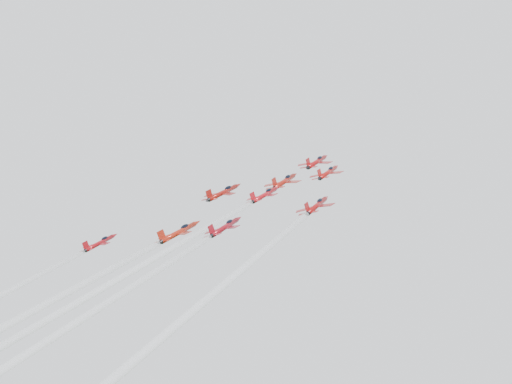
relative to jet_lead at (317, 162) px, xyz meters
The scene contains 7 objects.
jet_lead is the anchor object (origin of this frame).
jet_row2_left 27.34m from the jet_lead, 137.52° to the right, with size 10.53×13.61×8.14m.
jet_row2_center 18.15m from the jet_lead, 91.79° to the right, with size 10.39×13.43×8.03m.
jet_row2_right 19.32m from the jet_lead, 52.25° to the right, with size 9.16×11.84×7.08m.
jet_center 72.80m from the jet_lead, 89.93° to the right, with size 8.96×85.96×47.37m.
jet_rear_right 95.12m from the jet_lead, 87.41° to the right, with size 8.83×84.68×46.67m.
jet_rear_farright 89.39m from the jet_lead, 74.05° to the right, with size 8.61×82.61×45.53m.
Camera 1 is at (85.37, -121.50, 125.82)m, focal length 45.00 mm.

